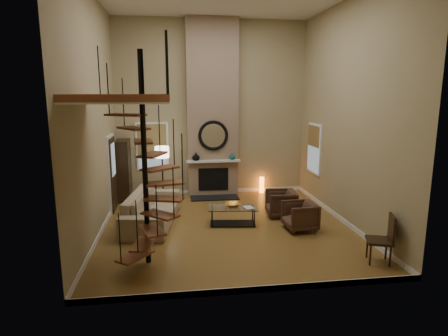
{
  "coord_description": "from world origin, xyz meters",
  "views": [
    {
      "loc": [
        -1.29,
        -8.91,
        3.27
      ],
      "look_at": [
        0.0,
        0.4,
        1.4
      ],
      "focal_mm": 30.53,
      "sensor_mm": 36.0,
      "label": 1
    }
  ],
  "objects": [
    {
      "name": "entry_door",
      "position": [
        -2.95,
        1.8,
        1.05
      ],
      "size": [
        0.1,
        1.05,
        2.16
      ],
      "color": "white",
      "rests_on": "ground"
    },
    {
      "name": "vase_left",
      "position": [
        -0.55,
        2.82,
        1.3
      ],
      "size": [
        0.24,
        0.24,
        0.25
      ],
      "primitive_type": "imported",
      "color": "black",
      "rests_on": "mantel"
    },
    {
      "name": "window_right",
      "position": [
        2.97,
        2.0,
        1.63
      ],
      "size": [
        0.06,
        1.02,
        1.52
      ],
      "color": "white",
      "rests_on": "right_wall"
    },
    {
      "name": "chimney_breast",
      "position": [
        0.0,
        3.06,
        2.75
      ],
      "size": [
        1.6,
        0.38,
        5.5
      ],
      "primitive_type": "cube",
      "color": "#8B725A",
      "rests_on": "ground"
    },
    {
      "name": "loft",
      "position": [
        -2.04,
        -1.8,
        3.24
      ],
      "size": [
        1.7,
        2.2,
        1.09
      ],
      "color": "#975331",
      "rests_on": "left_wall"
    },
    {
      "name": "sofa",
      "position": [
        -1.83,
        0.51,
        0.4
      ],
      "size": [
        1.46,
        2.83,
        0.79
      ],
      "primitive_type": "imported",
      "rotation": [
        0.0,
        0.0,
        1.41
      ],
      "color": "tan",
      "rests_on": "ground"
    },
    {
      "name": "spiral_stair",
      "position": [
        -1.78,
        -1.79,
        1.78
      ],
      "size": [
        1.47,
        1.47,
        4.06
      ],
      "color": "black",
      "rests_on": "ground"
    },
    {
      "name": "armchair_far",
      "position": [
        1.79,
        -0.49,
        0.35
      ],
      "size": [
        0.79,
        0.77,
        0.67
      ],
      "primitive_type": "imported",
      "rotation": [
        0.0,
        0.0,
        -1.5
      ],
      "color": "#492E21",
      "rests_on": "ground"
    },
    {
      "name": "baseboard_left",
      "position": [
        -2.99,
        0.0,
        0.06
      ],
      "size": [
        0.02,
        6.5,
        0.12
      ],
      "primitive_type": "cube",
      "color": "white",
      "rests_on": "ground"
    },
    {
      "name": "bowl",
      "position": [
        0.18,
        0.17,
        0.5
      ],
      "size": [
        0.39,
        0.39,
        0.1
      ],
      "primitive_type": "imported",
      "color": "orange",
      "rests_on": "coffee_table"
    },
    {
      "name": "book",
      "position": [
        0.53,
        -0.03,
        0.46
      ],
      "size": [
        0.27,
        0.33,
        0.03
      ],
      "primitive_type": "imported",
      "rotation": [
        0.0,
        0.0,
        0.22
      ],
      "color": "gray",
      "rests_on": "coffee_table"
    },
    {
      "name": "back_wall",
      "position": [
        0.0,
        3.25,
        2.75
      ],
      "size": [
        6.0,
        0.02,
        5.5
      ],
      "primitive_type": "cube",
      "color": "tan",
      "rests_on": "ground"
    },
    {
      "name": "firebox",
      "position": [
        0.0,
        2.86,
        0.55
      ],
      "size": [
        0.95,
        0.02,
        0.72
      ],
      "primitive_type": "cube",
      "color": "black",
      "rests_on": "chimney_breast"
    },
    {
      "name": "mirror_disc",
      "position": [
        0.0,
        2.85,
        1.95
      ],
      "size": [
        0.8,
        0.01,
        0.8
      ],
      "primitive_type": "cylinder",
      "rotation": [
        1.57,
        0.0,
        0.0
      ],
      "color": "white",
      "rests_on": "chimney_breast"
    },
    {
      "name": "baseboard_front",
      "position": [
        0.0,
        -3.24,
        0.06
      ],
      "size": [
        6.0,
        0.02,
        0.12
      ],
      "primitive_type": "cube",
      "color": "white",
      "rests_on": "ground"
    },
    {
      "name": "mantel",
      "position": [
        0.0,
        2.78,
        1.15
      ],
      "size": [
        1.7,
        0.18,
        0.06
      ],
      "primitive_type": "cube",
      "color": "white",
      "rests_on": "chimney_breast"
    },
    {
      "name": "hearth",
      "position": [
        0.0,
        2.57,
        0.02
      ],
      "size": [
        1.5,
        0.6,
        0.04
      ],
      "primitive_type": "cube",
      "color": "black",
      "rests_on": "ground"
    },
    {
      "name": "right_wall",
      "position": [
        3.0,
        0.0,
        2.75
      ],
      "size": [
        0.02,
        6.5,
        5.5
      ],
      "primitive_type": "cube",
      "color": "tan",
      "rests_on": "ground"
    },
    {
      "name": "side_chair",
      "position": [
        2.74,
        -2.45,
        0.53
      ],
      "size": [
        0.59,
        0.59,
        0.98
      ],
      "color": "black",
      "rests_on": "ground"
    },
    {
      "name": "mirror_frame",
      "position": [
        0.0,
        2.84,
        1.95
      ],
      "size": [
        0.94,
        0.1,
        0.94
      ],
      "primitive_type": "torus",
      "rotation": [
        1.57,
        0.0,
        0.0
      ],
      "color": "black",
      "rests_on": "chimney_breast"
    },
    {
      "name": "coffee_table",
      "position": [
        0.18,
        0.12,
        0.28
      ],
      "size": [
        1.29,
        0.75,
        0.46
      ],
      "color": "silver",
      "rests_on": "ground"
    },
    {
      "name": "front_wall",
      "position": [
        0.0,
        -3.25,
        2.75
      ],
      "size": [
        6.0,
        0.02,
        5.5
      ],
      "primitive_type": "cube",
      "color": "tan",
      "rests_on": "ground"
    },
    {
      "name": "accent_lamp",
      "position": [
        1.64,
        3.07,
        0.25
      ],
      "size": [
        0.15,
        0.15,
        0.54
      ],
      "primitive_type": "cylinder",
      "color": "orange",
      "rests_on": "ground"
    },
    {
      "name": "armchair_near",
      "position": [
        1.64,
        0.59,
        0.35
      ],
      "size": [
        0.83,
        0.81,
        0.7
      ],
      "primitive_type": "imported",
      "rotation": [
        0.0,
        0.0,
        -1.65
      ],
      "color": "#492E21",
      "rests_on": "ground"
    },
    {
      "name": "baseboard_back",
      "position": [
        0.0,
        3.24,
        0.06
      ],
      "size": [
        6.0,
        0.02,
        0.12
      ],
      "primitive_type": "cube",
      "color": "white",
      "rests_on": "ground"
    },
    {
      "name": "window_back",
      "position": [
        -1.9,
        3.22,
        1.62
      ],
      "size": [
        1.02,
        0.06,
        1.52
      ],
      "color": "white",
      "rests_on": "back_wall"
    },
    {
      "name": "floor_lamp",
      "position": [
        -1.58,
        2.28,
        1.41
      ],
      "size": [
        0.41,
        0.41,
        1.72
      ],
      "color": "black",
      "rests_on": "ground"
    },
    {
      "name": "ground",
      "position": [
        0.0,
        0.0,
        -0.01
      ],
      "size": [
        6.0,
        6.5,
        0.01
      ],
      "primitive_type": "cube",
      "color": "olive",
      "rests_on": "ground"
    },
    {
      "name": "baseboard_right",
      "position": [
        2.99,
        0.0,
        0.06
      ],
      "size": [
        0.02,
        6.5,
        0.12
      ],
      "primitive_type": "cube",
      "color": "white",
      "rests_on": "ground"
    },
    {
      "name": "left_wall",
      "position": [
        -3.0,
        0.0,
        2.75
      ],
      "size": [
        0.02,
        6.5,
        5.5
      ],
      "primitive_type": "cube",
      "color": "tan",
      "rests_on": "ground"
    },
    {
      "name": "hutch",
      "position": [
        -2.76,
        2.77,
        0.95
      ],
      "size": [
        0.39,
        0.82,
        1.83
      ],
      "primitive_type": "cube",
      "color": "black",
      "rests_on": "ground"
    },
    {
      "name": "vase_right",
      "position": [
        0.6,
        2.82,
        1.28
      ],
      "size": [
        0.2,
        0.2,
        0.21
      ],
      "primitive_type": "imported",
      "color": "#175153",
      "rests_on": "mantel"
    }
  ]
}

